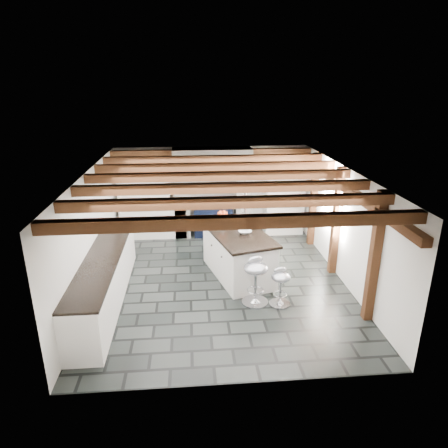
{
  "coord_description": "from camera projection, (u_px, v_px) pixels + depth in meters",
  "views": [
    {
      "loc": [
        -0.58,
        -7.36,
        3.91
      ],
      "look_at": [
        0.1,
        0.4,
        1.1
      ],
      "focal_mm": 32.0,
      "sensor_mm": 36.0,
      "label": 1
    }
  ],
  "objects": [
    {
      "name": "ground",
      "position": [
        221.0,
        280.0,
        8.27
      ],
      "size": [
        6.0,
        6.0,
        0.0
      ],
      "primitive_type": "plane",
      "color": "black",
      "rests_on": "ground"
    },
    {
      "name": "bar_stool_near",
      "position": [
        280.0,
        283.0,
        7.25
      ],
      "size": [
        0.4,
        0.4,
        0.72
      ],
      "rotation": [
        0.0,
        0.0,
        0.14
      ],
      "color": "silver",
      "rests_on": "ground"
    },
    {
      "name": "kitchen_island",
      "position": [
        238.0,
        253.0,
        8.36
      ],
      "size": [
        1.5,
        2.16,
        1.29
      ],
      "rotation": [
        0.0,
        0.0,
        0.26
      ],
      "color": "white",
      "rests_on": "ground"
    },
    {
      "name": "room_shell",
      "position": [
        190.0,
        211.0,
        9.18
      ],
      "size": [
        6.0,
        6.03,
        6.0
      ],
      "color": "white",
      "rests_on": "ground"
    },
    {
      "name": "range_cooker",
      "position": [
        213.0,
        218.0,
        10.62
      ],
      "size": [
        1.0,
        0.63,
        0.99
      ],
      "color": "black",
      "rests_on": "ground"
    },
    {
      "name": "bar_stool_far",
      "position": [
        255.0,
        275.0,
        7.26
      ],
      "size": [
        0.58,
        0.58,
        0.91
      ],
      "rotation": [
        0.0,
        0.0,
        0.38
      ],
      "color": "silver",
      "rests_on": "ground"
    }
  ]
}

